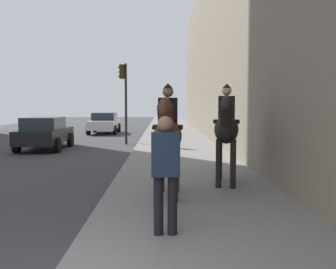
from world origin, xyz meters
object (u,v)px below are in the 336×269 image
car_near_lane (45,133)px  pedestrian_greeting (165,167)px  traffic_light_near_curb (124,91)px  mounted_horse_near (168,134)px  car_far_lane (104,123)px  mounted_horse_far (226,128)px

car_near_lane → pedestrian_greeting: bearing=-156.7°
pedestrian_greeting → traffic_light_near_curb: bearing=5.9°
mounted_horse_near → traffic_light_near_curb: 11.98m
pedestrian_greeting → car_far_lane: bearing=8.7°
mounted_horse_far → traffic_light_near_curb: (10.53, 3.38, 1.24)m
mounted_horse_near → pedestrian_greeting: 2.27m
traffic_light_near_curb → car_far_lane: bearing=15.8°
mounted_horse_near → car_near_lane: bearing=-146.8°
car_near_lane → traffic_light_near_curb: (2.29, -3.29, 1.94)m
car_far_lane → mounted_horse_far: bearing=16.3°
car_far_lane → traffic_light_near_curb: (-7.56, -2.13, 1.93)m
car_far_lane → car_near_lane: bearing=-7.4°
mounted_horse_far → car_near_lane: bearing=-131.2°
mounted_horse_near → car_far_lane: (19.30, 4.14, -0.64)m
car_far_lane → traffic_light_near_curb: bearing=15.1°
mounted_horse_near → car_far_lane: size_ratio=0.54×
mounted_horse_far → car_far_lane: 18.93m
car_near_lane → car_far_lane: same height
car_near_lane → car_far_lane: size_ratio=0.94×
mounted_horse_near → traffic_light_near_curb: (11.74, 2.01, 1.30)m
pedestrian_greeting → mounted_horse_near: bearing=-3.6°
mounted_horse_near → mounted_horse_far: (1.21, -1.37, 0.06)m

